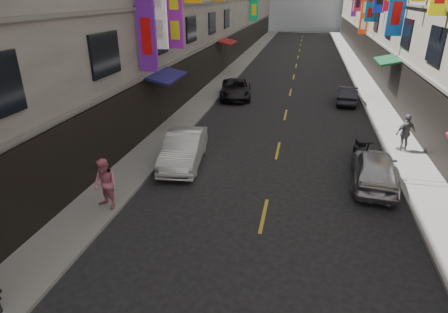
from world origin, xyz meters
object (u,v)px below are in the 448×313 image
at_px(pedestrian_lfar, 105,184).
at_px(car_right_mid, 375,168).
at_px(scooter_far_right, 361,151).
at_px(car_right_far, 348,95).
at_px(pedestrian_rfar, 406,133).
at_px(car_left_mid, 184,149).
at_px(car_left_far, 236,89).

bearing_deg(pedestrian_lfar, car_right_mid, 45.95).
relative_size(scooter_far_right, car_right_far, 0.49).
distance_m(scooter_far_right, pedestrian_rfar, 2.53).
height_order(car_right_far, pedestrian_rfar, pedestrian_rfar).
height_order(car_left_mid, car_right_mid, car_left_mid).
distance_m(scooter_far_right, car_left_far, 12.52).
bearing_deg(car_right_far, car_left_mid, 62.15).
bearing_deg(pedestrian_lfar, car_right_far, 82.85).
distance_m(car_left_far, pedestrian_lfar, 16.45).
height_order(scooter_far_right, car_left_far, car_left_far).
height_order(car_right_mid, pedestrian_lfar, pedestrian_lfar).
bearing_deg(scooter_far_right, car_right_far, -103.94).
xyz_separation_m(car_right_mid, pedestrian_rfar, (1.87, 3.78, 0.31)).
distance_m(car_left_mid, car_right_mid, 8.01).
xyz_separation_m(scooter_far_right, pedestrian_rfar, (2.07, 1.33, 0.57)).
bearing_deg(car_left_far, car_right_far, -8.63).
xyz_separation_m(car_left_far, car_right_mid, (7.88, -12.32, 0.06)).
bearing_deg(scooter_far_right, car_left_mid, 2.34).
bearing_deg(car_right_far, car_left_far, 6.14).
relative_size(car_left_mid, car_right_far, 1.21).
distance_m(car_right_mid, pedestrian_rfar, 4.23).
distance_m(scooter_far_right, car_right_far, 9.94).
relative_size(car_left_far, pedestrian_lfar, 2.54).
bearing_deg(car_left_mid, scooter_far_right, 8.31).
bearing_deg(car_left_mid, car_left_far, 82.59).
bearing_deg(car_left_far, car_right_mid, -66.44).
bearing_deg(pedestrian_lfar, scooter_far_right, 57.84).
bearing_deg(car_right_far, scooter_far_right, 94.60).
height_order(car_left_far, pedestrian_lfar, pedestrian_lfar).
height_order(car_left_mid, pedestrian_rfar, pedestrian_rfar).
relative_size(scooter_far_right, pedestrian_rfar, 0.99).
bearing_deg(car_right_mid, pedestrian_rfar, -111.27).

